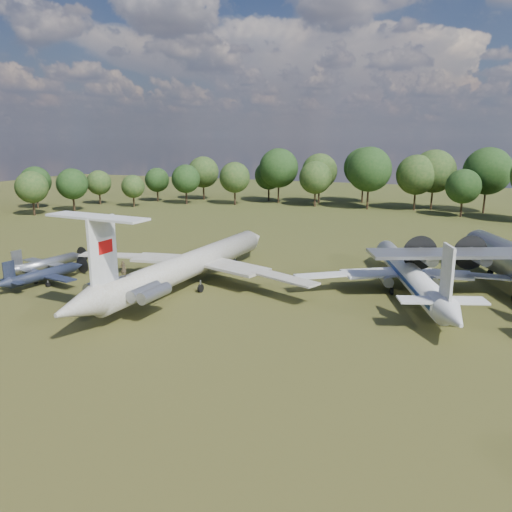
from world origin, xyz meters
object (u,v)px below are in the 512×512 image
at_px(tu104_jet, 409,278).
at_px(small_prop_northwest, 47,265).
at_px(small_prop_west, 43,277).
at_px(il62_airliner, 190,269).
at_px(person_on_il62, 123,269).

xyz_separation_m(tu104_jet, small_prop_northwest, (-48.78, -8.73, -0.86)).
relative_size(tu104_jet, small_prop_west, 2.68).
relative_size(il62_airliner, small_prop_west, 3.25).
distance_m(small_prop_northwest, person_on_il62, 24.13).
relative_size(il62_airliner, tu104_jet, 1.21).
height_order(tu104_jet, small_prop_west, tu104_jet).
distance_m(tu104_jet, small_prop_northwest, 49.56).
relative_size(tu104_jet, small_prop_northwest, 2.69).
distance_m(small_prop_west, small_prop_northwest, 6.30).
relative_size(tu104_jet, person_on_il62, 21.68).
bearing_deg(small_prop_west, person_on_il62, -7.75).
xyz_separation_m(il62_airliner, small_prop_west, (-18.20, -6.48, -1.21)).
xyz_separation_m(small_prop_west, person_on_il62, (17.12, -6.04, 4.32)).
distance_m(il62_airliner, person_on_il62, 12.94).
relative_size(il62_airliner, person_on_il62, 26.27).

